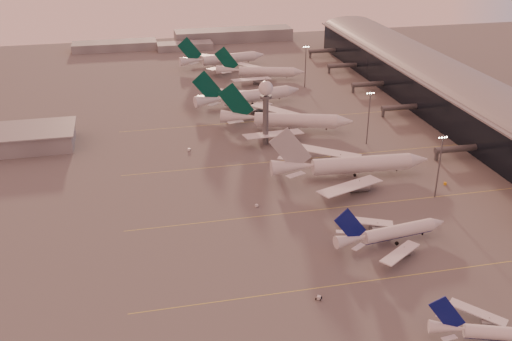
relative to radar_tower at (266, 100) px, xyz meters
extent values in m
plane|color=#5C5A5A|center=(-5.00, -120.00, -20.95)|extent=(700.00, 700.00, 0.00)
cube|color=#DED64E|center=(25.00, -110.00, -20.94)|extent=(180.00, 0.25, 0.02)
cube|color=#DED64E|center=(25.00, -65.00, -20.94)|extent=(180.00, 0.25, 0.02)
cube|color=#DED64E|center=(25.00, -20.00, -20.94)|extent=(180.00, 0.25, 0.02)
cube|color=#DED64E|center=(25.00, 30.00, -20.94)|extent=(180.00, 0.25, 0.02)
cube|color=black|center=(103.00, -10.00, -11.95)|extent=(36.00, 360.00, 18.00)
cylinder|color=slate|center=(103.00, -10.00, -2.95)|extent=(10.08, 360.00, 10.08)
cube|color=slate|center=(103.00, -10.00, -2.75)|extent=(40.00, 362.00, 0.80)
cylinder|color=#54575C|center=(77.00, -34.00, -16.45)|extent=(22.00, 2.80, 2.80)
cube|color=#54575C|center=(67.00, -34.00, -18.75)|extent=(1.20, 1.20, 4.40)
cylinder|color=#54575C|center=(77.00, 22.00, -16.45)|extent=(22.00, 2.80, 2.80)
cube|color=#54575C|center=(67.00, 22.00, -18.75)|extent=(1.20, 1.20, 4.40)
cylinder|color=#54575C|center=(77.00, 64.00, -16.45)|extent=(22.00, 2.80, 2.80)
cube|color=#54575C|center=(67.00, 64.00, -18.75)|extent=(1.20, 1.20, 4.40)
cylinder|color=#54575C|center=(77.00, 106.00, -16.45)|extent=(22.00, 2.80, 2.80)
cube|color=#54575C|center=(67.00, 106.00, -18.75)|extent=(1.20, 1.20, 4.40)
cylinder|color=#54575C|center=(77.00, 146.00, -16.45)|extent=(22.00, 2.80, 2.80)
cube|color=#54575C|center=(67.00, 146.00, -18.75)|extent=(1.20, 1.20, 4.40)
cylinder|color=#54575C|center=(0.00, 0.00, -9.95)|extent=(2.60, 2.60, 22.00)
cylinder|color=#54575C|center=(0.00, 0.00, 1.55)|extent=(5.20, 5.20, 1.20)
sphere|color=silver|center=(0.00, 0.00, 5.45)|extent=(6.40, 6.40, 6.40)
cylinder|color=#54575C|center=(0.00, 0.00, 9.15)|extent=(0.16, 0.16, 2.00)
cylinder|color=#54575C|center=(50.00, -65.00, -8.45)|extent=(0.56, 0.56, 25.00)
cube|color=#54575C|center=(50.00, -65.00, 3.55)|extent=(3.60, 0.25, 0.25)
sphere|color=#FFEABF|center=(48.50, -65.00, 3.15)|extent=(0.56, 0.56, 0.56)
sphere|color=#FFEABF|center=(49.50, -65.00, 3.15)|extent=(0.56, 0.56, 0.56)
sphere|color=#FFEABF|center=(50.50, -65.00, 3.15)|extent=(0.56, 0.56, 0.56)
sphere|color=#FFEABF|center=(51.50, -65.00, 3.15)|extent=(0.56, 0.56, 0.56)
cylinder|color=#54575C|center=(45.00, -10.00, -8.45)|extent=(0.56, 0.56, 25.00)
cube|color=#54575C|center=(45.00, -10.00, 3.55)|extent=(3.60, 0.25, 0.25)
sphere|color=#FFEABF|center=(43.50, -10.00, 3.15)|extent=(0.56, 0.56, 0.56)
sphere|color=#FFEABF|center=(44.50, -10.00, 3.15)|extent=(0.56, 0.56, 0.56)
sphere|color=#FFEABF|center=(45.50, -10.00, 3.15)|extent=(0.56, 0.56, 0.56)
sphere|color=#FFEABF|center=(46.50, -10.00, 3.15)|extent=(0.56, 0.56, 0.56)
cylinder|color=#54575C|center=(43.00, 80.00, -8.45)|extent=(0.56, 0.56, 25.00)
cube|color=#54575C|center=(43.00, 80.00, 3.55)|extent=(3.60, 0.25, 0.25)
sphere|color=#FFEABF|center=(41.50, 80.00, 3.15)|extent=(0.56, 0.56, 0.56)
sphere|color=#FFEABF|center=(42.50, 80.00, 3.15)|extent=(0.56, 0.56, 0.56)
sphere|color=#FFEABF|center=(43.50, 80.00, 3.15)|extent=(0.56, 0.56, 0.56)
sphere|color=#FFEABF|center=(44.50, 80.00, 3.15)|extent=(0.56, 0.56, 0.56)
cube|color=slate|center=(-65.00, 200.00, -17.95)|extent=(60.00, 18.00, 6.00)
cube|color=slate|center=(25.00, 210.00, -16.45)|extent=(90.00, 20.00, 9.00)
cube|color=slate|center=(-15.00, 190.00, -18.45)|extent=(40.00, 15.00, 5.00)
cylinder|color=silver|center=(27.93, -143.24, -18.05)|extent=(20.86, 10.34, 3.55)
cylinder|color=navy|center=(27.93, -143.24, -18.85)|extent=(20.14, 9.26, 2.56)
cone|color=silver|center=(13.97, -138.28, -17.61)|extent=(9.44, 6.28, 3.55)
cube|color=silver|center=(26.03, -133.28, -18.67)|extent=(12.77, 13.51, 1.12)
cylinder|color=gray|center=(27.73, -136.08, -20.29)|extent=(4.58, 3.53, 2.31)
cube|color=gray|center=(27.73, -136.08, -19.29)|extent=(0.34, 0.31, 1.42)
cube|color=navy|center=(13.55, -138.13, -13.21)|extent=(9.30, 3.57, 10.59)
cube|color=silver|center=(12.64, -142.09, -17.52)|extent=(4.19, 1.96, 0.23)
cube|color=silver|center=(15.35, -134.48, -17.52)|extent=(3.91, 3.95, 0.23)
cylinder|color=black|center=(27.03, -140.73, -20.43)|extent=(1.13, 0.79, 1.03)
cylinder|color=silver|center=(22.64, -91.53, -17.48)|extent=(25.33, 7.57, 4.25)
cylinder|color=navy|center=(22.64, -91.53, -18.44)|extent=(24.67, 6.32, 3.06)
cone|color=silver|center=(37.42, -89.53, -17.48)|extent=(5.36, 4.86, 4.25)
cone|color=silver|center=(5.07, -93.91, -16.95)|extent=(10.95, 5.62, 4.25)
cube|color=silver|center=(17.97, -102.73, -18.22)|extent=(17.12, 13.95, 1.34)
cylinder|color=gray|center=(20.66, -99.86, -20.17)|extent=(5.16, 3.39, 2.76)
cube|color=gray|center=(20.66, -99.86, -18.97)|extent=(0.37, 0.32, 1.70)
cube|color=silver|center=(15.16, -81.98, -18.22)|extent=(18.40, 10.19, 1.34)
cylinder|color=gray|center=(18.51, -84.03, -20.17)|extent=(5.16, 3.39, 2.76)
cube|color=gray|center=(18.51, -84.03, -18.97)|extent=(0.37, 0.32, 1.70)
cube|color=navy|center=(4.55, -93.98, -11.69)|extent=(11.62, 1.96, 12.68)
cube|color=silver|center=(5.76, -98.70, -16.84)|extent=(5.03, 4.19, 0.28)
cube|color=silver|center=(4.46, -89.12, -16.84)|extent=(5.16, 3.24, 0.28)
cylinder|color=black|center=(32.05, -90.25, -20.39)|extent=(0.56, 0.56, 1.12)
cylinder|color=black|center=(20.32, -89.36, -20.33)|extent=(1.30, 0.72, 1.23)
cylinder|color=black|center=(20.98, -94.24, -20.33)|extent=(1.30, 0.72, 1.23)
cylinder|color=silver|center=(29.38, -42.06, -16.62)|extent=(40.28, 8.80, 6.24)
cylinder|color=silver|center=(29.38, -42.06, -18.02)|extent=(39.37, 7.00, 4.50)
cone|color=silver|center=(53.18, -43.59, -16.62)|extent=(8.12, 6.73, 6.24)
cone|color=silver|center=(1.08, -40.24, -15.84)|extent=(17.12, 7.31, 6.24)
cube|color=silver|center=(18.58, -58.02, -17.71)|extent=(28.87, 17.87, 1.85)
cylinder|color=gray|center=(23.66, -54.41, -20.24)|extent=(7.98, 4.55, 4.06)
cube|color=gray|center=(23.66, -54.41, -18.80)|extent=(0.32, 0.27, 2.50)
cube|color=silver|center=(20.72, -24.85, -17.71)|extent=(27.90, 20.72, 1.85)
cylinder|color=gray|center=(25.29, -29.08, -20.24)|extent=(7.98, 4.55, 4.06)
cube|color=gray|center=(25.29, -29.08, -18.80)|extent=(0.32, 0.27, 2.50)
cube|color=#A1A4A9|center=(0.24, -40.18, -8.46)|extent=(17.29, 1.46, 18.53)
cube|color=silver|center=(0.25, -47.94, -15.68)|extent=(8.26, 5.62, 0.25)
cube|color=silver|center=(1.24, -32.50, -15.68)|extent=(8.16, 6.35, 0.25)
cylinder|color=black|center=(44.53, -43.03, -20.45)|extent=(0.50, 0.50, 1.01)
cylinder|color=black|center=(26.30, -39.64, -20.40)|extent=(1.14, 0.57, 1.11)
cylinder|color=black|center=(26.02, -44.06, -20.40)|extent=(1.14, 0.57, 1.11)
cylinder|color=silver|center=(17.72, 12.56, -16.51)|extent=(39.06, 17.73, 6.29)
cylinder|color=silver|center=(17.72, 12.56, -17.92)|extent=(37.79, 15.82, 4.53)
cone|color=silver|center=(39.90, 5.56, -16.51)|extent=(9.09, 8.27, 6.29)
cone|color=silver|center=(-8.65, 20.89, -15.72)|extent=(17.48, 10.92, 6.29)
cube|color=silver|center=(3.63, -0.18, -17.61)|extent=(29.02, 11.59, 1.86)
cylinder|color=gray|center=(9.34, 2.08, -20.19)|extent=(8.42, 6.17, 4.09)
cube|color=gray|center=(9.34, 2.08, -18.71)|extent=(0.39, 0.36, 2.51)
cube|color=silver|center=(13.50, 31.08, -17.61)|extent=(24.51, 24.79, 1.86)
cylinder|color=gray|center=(16.88, 25.95, -20.19)|extent=(8.42, 6.17, 4.09)
cube|color=gray|center=(16.88, 25.95, -18.71)|extent=(0.39, 0.36, 2.51)
cube|color=#033D30|center=(-9.43, 21.13, -8.21)|extent=(16.61, 5.57, 18.60)
cube|color=silver|center=(-11.19, 13.78, -15.56)|extent=(7.88, 3.91, 0.27)
cube|color=silver|center=(-6.65, 28.16, -15.56)|extent=(7.42, 7.25, 0.27)
cylinder|color=black|center=(31.85, 8.10, -20.41)|extent=(0.54, 0.54, 1.08)
cylinder|color=black|center=(15.44, 15.78, -20.35)|extent=(1.30, 0.88, 1.19)
cylinder|color=black|center=(14.01, 11.23, -20.35)|extent=(1.30, 0.88, 1.19)
cylinder|color=silver|center=(7.87, 55.22, -16.69)|extent=(37.80, 13.56, 6.02)
cylinder|color=silver|center=(7.87, 55.22, -18.05)|extent=(36.72, 11.75, 4.34)
cone|color=silver|center=(29.68, 59.79, -16.69)|extent=(8.31, 7.38, 6.02)
cone|color=silver|center=(-18.08, 49.78, -15.94)|extent=(16.57, 9.11, 6.02)
cube|color=silver|center=(2.08, 37.96, -17.74)|extent=(24.85, 22.20, 1.78)
cylinder|color=gray|center=(5.79, 42.53, -20.22)|extent=(7.88, 5.32, 3.92)
cube|color=gray|center=(5.79, 42.53, -18.80)|extent=(0.36, 0.32, 2.41)
cube|color=silver|center=(-4.36, 68.71, -17.74)|extent=(27.80, 13.59, 1.78)
cylinder|color=gray|center=(0.87, 66.01, -20.22)|extent=(7.88, 5.32, 3.92)
cube|color=gray|center=(0.87, 66.01, -18.80)|extent=(0.36, 0.32, 2.41)
cube|color=#033D30|center=(-18.85, 49.62, -8.74)|extent=(16.30, 3.75, 17.83)
cube|color=silver|center=(-16.86, 42.65, -15.79)|extent=(7.37, 6.58, 0.26)
cube|color=silver|center=(-19.82, 56.81, -15.79)|extent=(7.67, 4.40, 0.26)
cylinder|color=black|center=(21.76, 58.13, -20.43)|extent=(0.52, 0.52, 1.04)
cylinder|color=black|center=(4.45, 56.84, -20.38)|extent=(1.22, 0.74, 1.14)
cylinder|color=black|center=(5.39, 52.37, -20.38)|extent=(1.22, 0.74, 1.14)
cylinder|color=silver|center=(24.89, 101.65, -17.14)|extent=(33.55, 14.44, 5.38)
cylinder|color=silver|center=(24.89, 101.65, -18.36)|extent=(32.49, 12.81, 3.87)
cone|color=silver|center=(44.02, 96.12, -17.14)|extent=(7.70, 6.96, 5.38)
cone|color=silver|center=(2.14, 108.23, -16.47)|extent=(14.94, 9.06, 5.38)
cube|color=silver|center=(13.09, 90.46, -18.09)|extent=(24.86, 10.48, 1.59)
cylinder|color=gray|center=(17.93, 92.51, -20.30)|extent=(7.18, 5.16, 3.50)
cube|color=gray|center=(17.93, 92.51, -19.03)|extent=(0.33, 0.30, 2.15)
cube|color=silver|center=(20.89, 117.42, -18.09)|extent=(21.30, 20.90, 1.59)
cylinder|color=gray|center=(23.89, 113.10, -20.30)|extent=(7.18, 5.16, 3.50)
cube|color=gray|center=(23.89, 113.10, -19.03)|extent=(0.33, 0.30, 2.15)
cube|color=#033D30|center=(1.47, 108.43, -10.05)|extent=(14.31, 4.43, 15.93)
cube|color=silver|center=(0.12, 102.10, -16.34)|extent=(6.78, 3.49, 0.23)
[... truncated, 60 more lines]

